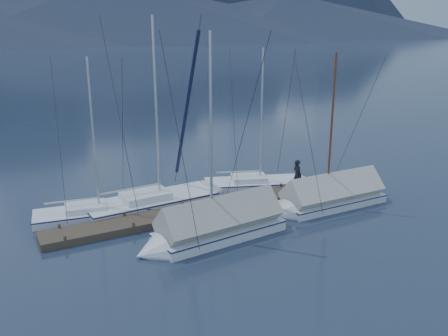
% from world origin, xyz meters
% --- Properties ---
extents(ground, '(1000.00, 1000.00, 0.00)m').
position_xyz_m(ground, '(0.00, 0.00, 0.00)').
color(ground, '#162133').
rests_on(ground, ground).
extents(dock, '(18.00, 1.50, 0.54)m').
position_xyz_m(dock, '(0.00, 2.00, 0.11)').
color(dock, '#382D23').
rests_on(dock, ground).
extents(mooring_posts, '(15.12, 1.52, 0.35)m').
position_xyz_m(mooring_posts, '(-0.50, 2.00, 0.35)').
color(mooring_posts, '#382D23').
rests_on(mooring_posts, ground).
extents(sailboat_open_left, '(6.60, 2.93, 8.47)m').
position_xyz_m(sailboat_open_left, '(-5.42, 4.03, 0.15)').
color(sailboat_open_left, silver).
rests_on(sailboat_open_left, ground).
extents(sailboat_open_mid, '(8.03, 3.40, 10.48)m').
position_xyz_m(sailboat_open_mid, '(-2.15, 4.09, 0.18)').
color(sailboat_open_mid, silver).
rests_on(sailboat_open_mid, ground).
extents(sailboat_open_right, '(6.80, 3.98, 8.68)m').
position_xyz_m(sailboat_open_right, '(3.91, 3.92, 0.15)').
color(sailboat_open_right, silver).
rests_on(sailboat_open_right, ground).
extents(sailboat_covered_near, '(6.69, 2.89, 8.69)m').
position_xyz_m(sailboat_covered_near, '(4.74, -0.18, 0.43)').
color(sailboat_covered_near, silver).
rests_on(sailboat_covered_near, ground).
extents(sailboat_covered_far, '(7.10, 2.95, 9.75)m').
position_xyz_m(sailboat_covered_far, '(-2.27, -0.86, 0.48)').
color(sailboat_covered_far, silver).
rests_on(sailboat_covered_far, ground).
extents(person, '(0.42, 0.63, 1.71)m').
position_xyz_m(person, '(4.48, 1.88, 1.20)').
color(person, black).
rests_on(person, dock).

